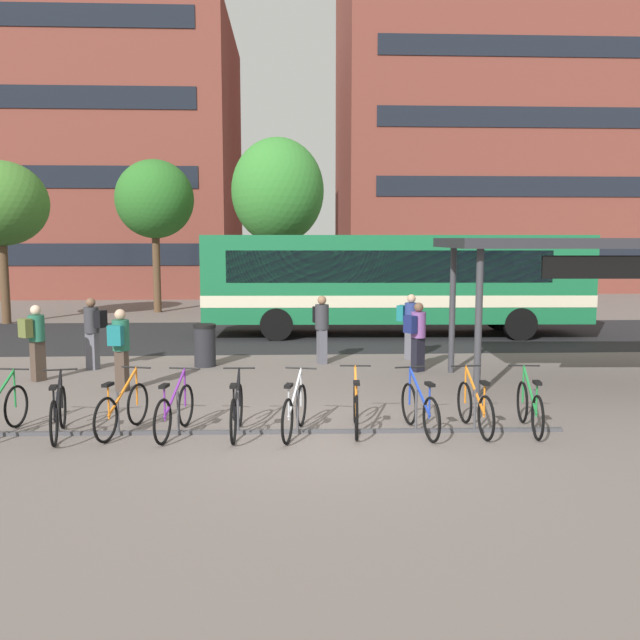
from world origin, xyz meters
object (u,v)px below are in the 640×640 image
object	(u,v)px
commuter_olive_pack_4	(35,337)
trash_bin	(205,345)
street_tree_0	(0,204)
parked_bicycle_orange_2	(122,410)
commuter_navy_pack_0	(417,332)
parked_bicycle_silver_5	(295,411)
parked_bicycle_black_4	(237,411)
parked_bicycle_purple_3	(175,411)
street_tree_2	(278,191)
commuter_black_pack_2	(321,324)
commuter_black_pack_5	(93,328)
city_bus	(397,280)
parked_bicycle_blue_7	(420,409)
parked_bicycle_black_1	(58,413)
commuter_teal_pack_3	(410,322)
street_tree_1	(155,200)
parked_bicycle_orange_6	(356,408)
transit_shelter	(618,247)
parked_bicycle_orange_8	(475,408)
parked_bicycle_green_9	(530,408)
commuter_teal_pack_1	(120,344)

from	to	relation	value
commuter_olive_pack_4	trash_bin	distance (m)	3.82
trash_bin	street_tree_0	size ratio (longest dim) A/B	0.18
parked_bicycle_orange_2	trash_bin	size ratio (longest dim) A/B	1.63
commuter_navy_pack_0	parked_bicycle_silver_5	bearing A→B (deg)	-152.79
parked_bicycle_black_4	parked_bicycle_purple_3	bearing A→B (deg)	89.55
commuter_olive_pack_4	street_tree_2	distance (m)	13.91
commuter_black_pack_2	commuter_black_pack_5	bearing A→B (deg)	-99.37
city_bus	parked_bicycle_blue_7	bearing A→B (deg)	-95.01
commuter_black_pack_2	parked_bicycle_silver_5	bearing A→B (deg)	-21.70
parked_bicycle_black_1	commuter_olive_pack_4	distance (m)	4.72
parked_bicycle_purple_3	street_tree_0	distance (m)	17.36
city_bus	parked_bicycle_blue_7	xyz separation A→B (m)	(-1.35, -11.05, -1.39)
city_bus	commuter_teal_pack_3	xyz separation A→B (m)	(-0.34, -4.38, -0.81)
parked_bicycle_black_4	parked_bicycle_orange_2	bearing A→B (deg)	86.32
commuter_teal_pack_3	street_tree_1	bearing A→B (deg)	158.96
parked_bicycle_orange_2	commuter_teal_pack_3	size ratio (longest dim) A/B	1.00
parked_bicycle_black_1	parked_bicycle_orange_6	bearing A→B (deg)	-99.73
transit_shelter	commuter_navy_pack_0	xyz separation A→B (m)	(-3.92, 1.50, -1.99)
parked_bicycle_orange_6	commuter_navy_pack_0	bearing A→B (deg)	-17.17
city_bus	street_tree_0	size ratio (longest dim) A/B	2.06
parked_bicycle_orange_2	transit_shelter	size ratio (longest dim) A/B	0.23
parked_bicycle_blue_7	commuter_navy_pack_0	distance (m)	5.12
commuter_teal_pack_3	commuter_navy_pack_0	bearing A→B (deg)	-61.79
city_bus	parked_bicycle_purple_3	xyz separation A→B (m)	(-5.25, -10.99, -1.39)
street_tree_2	commuter_black_pack_2	bearing A→B (deg)	-83.32
city_bus	commuter_teal_pack_3	size ratio (longest dim) A/B	7.21
commuter_black_pack_2	commuter_olive_pack_4	bearing A→B (deg)	-88.68
parked_bicycle_blue_7	commuter_olive_pack_4	bearing A→B (deg)	50.80
commuter_teal_pack_3	street_tree_0	xyz separation A→B (m)	(-13.43, 7.99, 3.36)
commuter_black_pack_2	street_tree_2	bearing A→B (deg)	171.63
parked_bicycle_black_4	street_tree_1	bearing A→B (deg)	15.81
parked_bicycle_orange_8	trash_bin	distance (m)	7.73
parked_bicycle_green_9	commuter_black_pack_2	size ratio (longest dim) A/B	1.01
parked_bicycle_black_1	parked_bicycle_black_4	size ratio (longest dim) A/B	0.99
commuter_black_pack_5	commuter_teal_pack_1	bearing A→B (deg)	139.22
parked_bicycle_blue_7	commuter_teal_pack_3	distance (m)	6.77
commuter_teal_pack_1	commuter_black_pack_2	world-z (taller)	commuter_black_pack_2
commuter_navy_pack_0	street_tree_0	xyz separation A→B (m)	(-13.31, 9.65, 3.39)
parked_bicycle_orange_8	street_tree_0	distance (m)	20.16
parked_bicycle_blue_7	street_tree_0	bearing A→B (deg)	30.77
commuter_teal_pack_1	commuter_black_pack_2	xyz separation A→B (m)	(4.21, 2.94, 0.01)
transit_shelter	commuter_olive_pack_4	bearing A→B (deg)	178.17
commuter_navy_pack_0	street_tree_0	bearing A→B (deg)	111.24
parked_bicycle_silver_5	commuter_black_pack_2	distance (m)	6.25
transit_shelter	commuter_black_pack_2	distance (m)	6.93
parked_bicycle_green_9	parked_bicycle_black_4	bearing A→B (deg)	96.35
parked_bicycle_black_1	trash_bin	bearing A→B (deg)	-26.12
parked_bicycle_black_4	commuter_teal_pack_1	bearing A→B (deg)	40.15
transit_shelter	street_tree_0	xyz separation A→B (m)	(-17.23, 11.16, 1.40)
parked_bicycle_black_1	commuter_navy_pack_0	xyz separation A→B (m)	(6.59, 4.97, 0.55)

